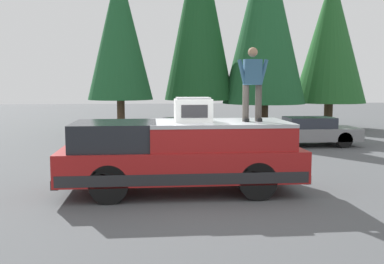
{
  "coord_description": "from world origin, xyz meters",
  "views": [
    {
      "loc": [
        -9.78,
        1.07,
        2.53
      ],
      "look_at": [
        0.86,
        0.05,
        1.35
      ],
      "focal_mm": 41.53,
      "sensor_mm": 36.0,
      "label": 1
    }
  ],
  "objects_px": {
    "compressor_unit": "(193,110)",
    "parked_car_maroon": "(185,133)",
    "pickup_truck": "(181,155)",
    "parked_car_grey": "(307,131)",
    "person_on_truck_bed": "(252,82)"
  },
  "relations": [
    {
      "from": "compressor_unit",
      "to": "parked_car_maroon",
      "type": "xyz_separation_m",
      "value": [
        7.22,
        -0.39,
        -1.35
      ]
    },
    {
      "from": "compressor_unit",
      "to": "parked_car_maroon",
      "type": "distance_m",
      "value": 7.36
    },
    {
      "from": "pickup_truck",
      "to": "parked_car_maroon",
      "type": "height_order",
      "value": "pickup_truck"
    },
    {
      "from": "parked_car_grey",
      "to": "compressor_unit",
      "type": "bearing_deg",
      "value": 143.63
    },
    {
      "from": "parked_car_maroon",
      "to": "parked_car_grey",
      "type": "bearing_deg",
      "value": -89.45
    },
    {
      "from": "pickup_truck",
      "to": "parked_car_grey",
      "type": "xyz_separation_m",
      "value": [
        7.18,
        -5.61,
        -0.29
      ]
    },
    {
      "from": "compressor_unit",
      "to": "person_on_truck_bed",
      "type": "height_order",
      "value": "person_on_truck_bed"
    },
    {
      "from": "pickup_truck",
      "to": "parked_car_grey",
      "type": "bearing_deg",
      "value": -38.04
    },
    {
      "from": "person_on_truck_bed",
      "to": "parked_car_maroon",
      "type": "distance_m",
      "value": 7.56
    },
    {
      "from": "person_on_truck_bed",
      "to": "compressor_unit",
      "type": "bearing_deg",
      "value": 89.69
    },
    {
      "from": "compressor_unit",
      "to": "parked_car_maroon",
      "type": "relative_size",
      "value": 0.2
    },
    {
      "from": "parked_car_grey",
      "to": "parked_car_maroon",
      "type": "distance_m",
      "value": 4.97
    },
    {
      "from": "person_on_truck_bed",
      "to": "parked_car_maroon",
      "type": "xyz_separation_m",
      "value": [
        7.23,
        0.98,
        -1.97
      ]
    },
    {
      "from": "person_on_truck_bed",
      "to": "parked_car_grey",
      "type": "relative_size",
      "value": 0.41
    },
    {
      "from": "parked_car_grey",
      "to": "parked_car_maroon",
      "type": "bearing_deg",
      "value": 90.55
    }
  ]
}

